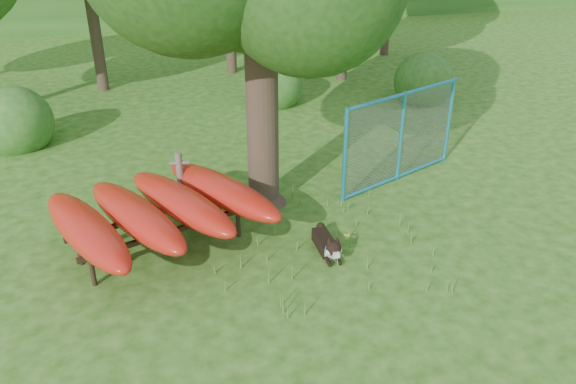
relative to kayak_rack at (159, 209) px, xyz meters
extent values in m
plane|color=#255410|center=(1.97, -1.56, -0.81)|extent=(80.00, 80.00, 0.00)
cylinder|color=#38281E|center=(2.13, 1.23, 1.58)|extent=(0.65, 0.65, 4.77)
cone|color=#38281E|center=(2.13, 1.23, -0.57)|extent=(0.97, 0.97, 0.48)
cylinder|color=#38281E|center=(2.70, 1.27, 2.25)|extent=(1.30, 0.70, 1.02)
cylinder|color=#38281E|center=(1.64, 1.39, 2.63)|extent=(1.07, 0.63, 0.98)
cylinder|color=brown|center=(0.49, 1.06, -0.13)|extent=(0.13, 0.13, 1.36)
cylinder|color=brown|center=(0.49, 1.06, 0.34)|extent=(0.37, 0.10, 0.07)
cylinder|color=black|center=(-1.14, -0.75, -0.55)|extent=(0.10, 0.10, 0.51)
cylinder|color=black|center=(1.36, 0.08, -0.55)|extent=(0.10, 0.10, 0.51)
cylinder|color=black|center=(-1.36, -0.08, -0.55)|extent=(0.10, 0.10, 0.51)
cylinder|color=black|center=(1.14, 0.75, -0.55)|extent=(0.10, 0.10, 0.51)
cube|color=black|center=(0.11, -0.34, -0.28)|extent=(2.91, 1.03, 0.08)
cube|color=black|center=(-0.11, 0.34, -0.28)|extent=(2.91, 1.03, 0.08)
ellipsoid|color=red|center=(-1.15, -0.38, 0.00)|extent=(1.81, 3.08, 0.49)
ellipsoid|color=red|center=(-0.38, -0.13, 0.00)|extent=(1.90, 3.06, 0.49)
ellipsoid|color=red|center=(0.38, 0.13, 0.00)|extent=(1.98, 3.04, 0.49)
ellipsoid|color=red|center=(1.15, 0.38, 0.00)|extent=(2.07, 3.01, 0.49)
cube|color=black|center=(2.72, -0.75, -0.69)|extent=(0.28, 0.70, 0.24)
cube|color=silver|center=(2.71, -1.05, -0.70)|extent=(0.22, 0.14, 0.22)
sphere|color=black|center=(2.71, -1.23, -0.51)|extent=(0.26, 0.26, 0.26)
cube|color=silver|center=(2.71, -1.35, -0.55)|extent=(0.10, 0.14, 0.09)
sphere|color=silver|center=(2.63, -1.25, -0.55)|extent=(0.12, 0.12, 0.12)
sphere|color=silver|center=(2.79, -1.25, -0.55)|extent=(0.12, 0.12, 0.12)
cone|color=black|center=(2.64, -1.19, -0.37)|extent=(0.11, 0.13, 0.12)
cone|color=black|center=(2.78, -1.19, -0.37)|extent=(0.11, 0.12, 0.12)
cylinder|color=black|center=(2.62, -1.20, -0.76)|extent=(0.08, 0.30, 0.07)
cylinder|color=black|center=(2.80, -1.20, -0.76)|extent=(0.08, 0.30, 0.07)
sphere|color=black|center=(2.78, -0.37, -0.59)|extent=(0.16, 0.16, 0.16)
torus|color=blue|center=(2.71, -1.15, -0.57)|extent=(0.25, 0.08, 0.25)
cylinder|color=teal|center=(3.68, 0.83, 0.19)|extent=(0.12, 0.12, 1.99)
cylinder|color=teal|center=(5.21, 1.47, 0.19)|extent=(0.12, 0.12, 1.99)
cylinder|color=teal|center=(6.74, 2.11, 0.19)|extent=(0.12, 0.12, 1.99)
cylinder|color=teal|center=(5.21, 1.47, 1.14)|extent=(3.09, 1.35, 0.08)
cylinder|color=teal|center=(5.21, 1.47, -0.75)|extent=(3.09, 1.35, 0.08)
plane|color=gray|center=(5.21, 1.47, 0.19)|extent=(3.06, 1.28, 3.31)
cylinder|color=#4E842B|center=(3.14, -0.74, -0.71)|extent=(0.02, 0.02, 0.19)
sphere|color=gold|center=(3.14, -0.74, -0.61)|extent=(0.03, 0.03, 0.03)
sphere|color=gold|center=(3.18, -0.73, -0.61)|extent=(0.03, 0.03, 0.03)
sphere|color=gold|center=(3.12, -0.71, -0.62)|extent=(0.03, 0.03, 0.03)
sphere|color=gold|center=(3.15, -0.77, -0.61)|extent=(0.03, 0.03, 0.03)
sphere|color=gold|center=(3.12, -0.75, -0.61)|extent=(0.03, 0.03, 0.03)
cylinder|color=#38281E|center=(-1.03, 10.44, 1.82)|extent=(0.36, 0.36, 5.25)
cylinder|color=#38281E|center=(3.47, 11.44, 1.12)|extent=(0.36, 0.36, 3.85)
cylinder|color=#38281E|center=(6.97, 9.44, 1.57)|extent=(0.36, 0.36, 4.76)
sphere|color=#2A601F|center=(-3.03, 5.94, -0.81)|extent=(1.80, 1.80, 1.80)
sphere|color=#2A601F|center=(8.47, 6.44, -0.81)|extent=(1.80, 1.80, 1.80)
sphere|color=#2A601F|center=(3.97, 7.44, -0.81)|extent=(1.80, 1.80, 1.80)
camera|label=1|loc=(-0.22, -8.60, 4.54)|focal=35.00mm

